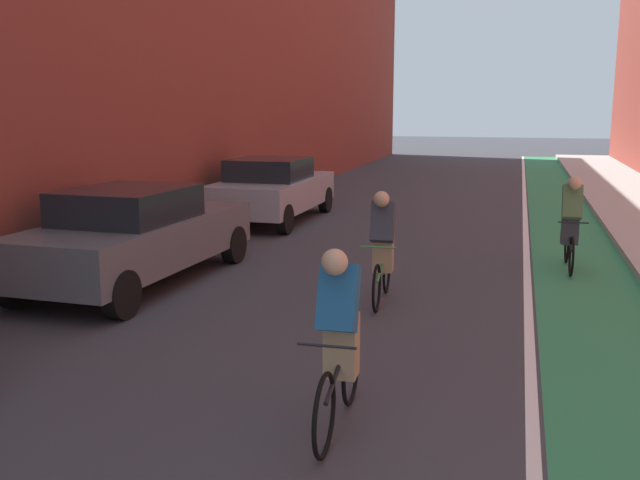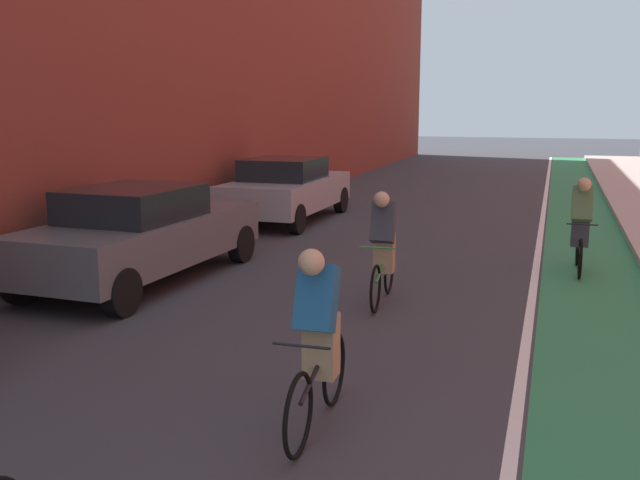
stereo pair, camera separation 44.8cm
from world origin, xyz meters
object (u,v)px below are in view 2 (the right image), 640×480
at_px(parked_sedan_silver, 286,189).
at_px(cyclist_trailing, 383,247).
at_px(cyclist_mid, 318,338).
at_px(cyclist_far, 581,225).
at_px(parked_sedan_gray, 142,233).

relative_size(parked_sedan_silver, cyclist_trailing, 2.63).
xyz_separation_m(cyclist_mid, cyclist_far, (2.31, 6.95, -0.00)).
distance_m(parked_sedan_silver, cyclist_mid, 11.31).
xyz_separation_m(parked_sedan_gray, cyclist_trailing, (3.90, 0.00, 0.02)).
bearing_deg(parked_sedan_gray, cyclist_mid, -43.48).
height_order(cyclist_trailing, cyclist_far, cyclist_far).
xyz_separation_m(cyclist_mid, cyclist_trailing, (-0.39, 4.08, -0.00)).
distance_m(cyclist_mid, cyclist_far, 7.32).
bearing_deg(cyclist_mid, parked_sedan_silver, 112.33).
height_order(parked_sedan_silver, cyclist_trailing, cyclist_trailing).
bearing_deg(cyclist_mid, parked_sedan_gray, 136.52).
distance_m(parked_sedan_silver, cyclist_trailing, 7.48).
bearing_deg(parked_sedan_silver, cyclist_trailing, -58.54).
distance_m(parked_sedan_gray, parked_sedan_silver, 6.38).
height_order(parked_sedan_gray, parked_sedan_silver, same).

